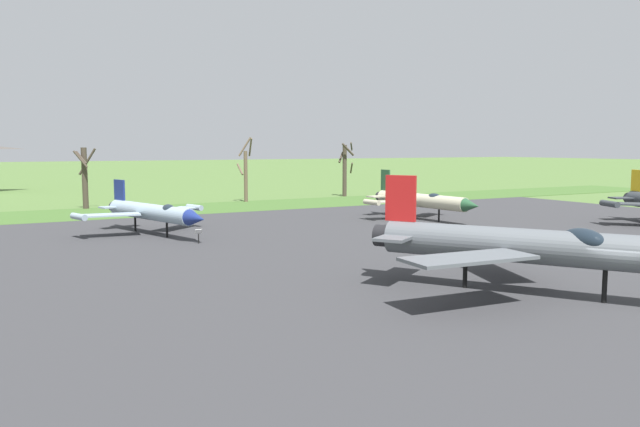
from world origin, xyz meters
name	(u,v)px	position (x,y,z in m)	size (l,w,h in m)	color
ground_plane	(617,306)	(0.00, 0.00, 0.00)	(600.00, 600.00, 0.00)	#4C6B33
asphalt_apron	(395,250)	(0.00, 16.11, 0.03)	(80.44, 53.68, 0.05)	#333335
grass_verge_strip	(222,207)	(0.00, 48.95, 0.03)	(140.44, 12.00, 0.06)	#3E6128
jet_fighter_front_left	(153,212)	(-12.13, 30.73, 1.81)	(10.51, 12.95, 4.08)	#8EA3B2
info_placard_front_left	(198,235)	(-10.43, 24.81, 0.68)	(0.56, 0.36, 1.07)	black
jet_fighter_front_right	(543,246)	(-1.58, 2.65, 2.31)	(12.66, 15.22, 5.34)	#565B60
jet_fighter_rear_center	(422,200)	(12.13, 28.74, 1.85)	(9.27, 13.13, 4.51)	#B7B293
bare_tree_far_left	(85,175)	(-13.65, 54.43, 3.67)	(2.54, 2.55, 6.70)	#42382D
bare_tree_left_of_center	(246,172)	(4.92, 54.08, 3.74)	(1.93, 1.90, 7.98)	brown
bare_tree_center	(345,168)	(20.20, 55.78, 3.94)	(2.36, 2.32, 7.41)	#42382D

